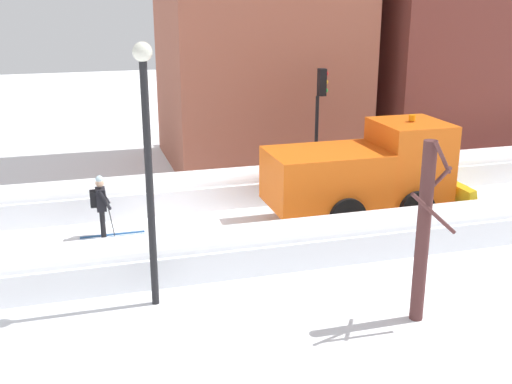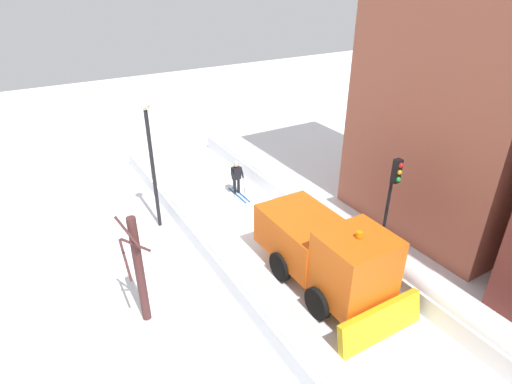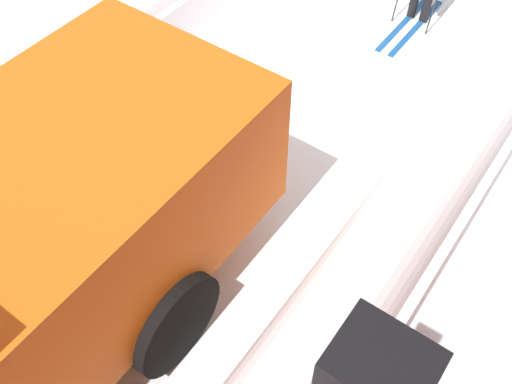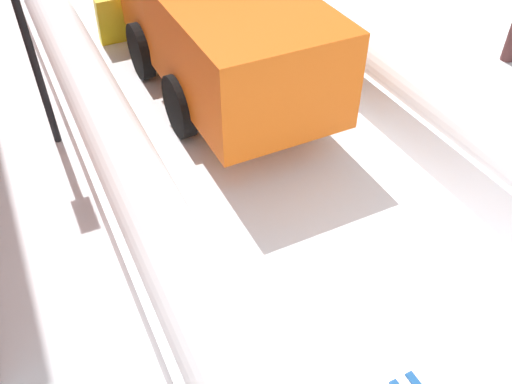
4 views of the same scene
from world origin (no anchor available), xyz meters
The scene contains 0 objects.
Camera 3 is at (-3.32, 6.42, 5.61)m, focal length 40.57 mm.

